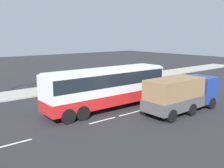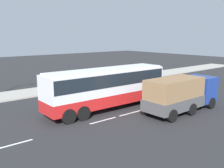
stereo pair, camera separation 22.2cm
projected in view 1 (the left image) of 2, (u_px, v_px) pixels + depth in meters
name	position (u px, v px, depth m)	size (l,w,h in m)	color
ground_plane	(94.00, 112.00, 20.84)	(120.00, 120.00, 0.00)	#28282B
sidewalk_curb	(43.00, 91.00, 28.39)	(80.00, 4.00, 0.15)	#A8A399
lane_centreline	(4.00, 146.00, 14.38)	(23.84, 0.16, 0.01)	white
coach_bus	(107.00, 84.00, 21.19)	(11.17, 2.83, 3.47)	red
cargo_truck	(181.00, 93.00, 20.55)	(7.24, 2.57, 2.88)	navy
pedestrian_near_curb	(107.00, 77.00, 32.07)	(0.32, 0.32, 1.55)	black
pedestrian_at_crossing	(89.00, 79.00, 30.29)	(0.32, 0.32, 1.63)	black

